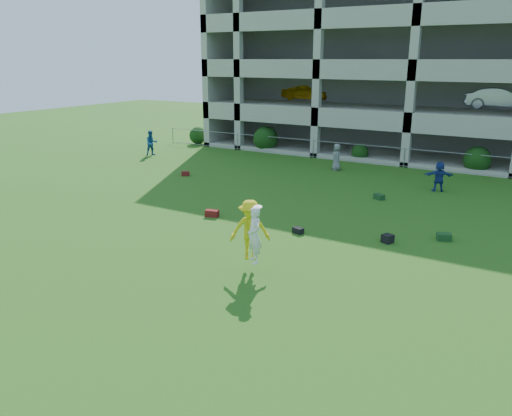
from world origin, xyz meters
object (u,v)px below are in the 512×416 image
Objects in this scene: crate_d at (388,239)px; frisbee_contest at (251,231)px; bystander_a at (151,143)px; bystander_c at (337,157)px; bystander_d at (439,176)px; parking_garage at (443,63)px.

frisbee_contest is (-2.95, -4.59, 1.15)m from crate_d.
frisbee_contest is (15.83, -13.07, 0.45)m from bystander_a.
bystander_a is 20.54m from frisbee_contest.
bystander_c reaches higher than bystander_d.
bystander_a is at bearing -139.51° from parking_garage.
parking_garage is (-0.00, 26.58, 4.72)m from frisbee_contest.
frisbee_contest reaches higher than bystander_a.
parking_garage is at bearing -99.80° from bystander_d.
bystander_c is at bearing -105.67° from parking_garage.
bystander_a is 20.62m from crate_d.
bystander_a is 1.08× the size of bystander_c.
bystander_a is 4.82× the size of crate_d.
bystander_a reaches higher than crate_d.
parking_garage reaches higher than bystander_d.
bystander_c is at bearing -40.25° from bystander_d.
bystander_a is 21.44m from parking_garage.
bystander_d is (18.81, -0.02, -0.09)m from bystander_a.
bystander_d is at bearing 37.21° from bystander_c.
bystander_c is at bearing 120.54° from crate_d.
parking_garage reaches higher than bystander_c.
bystander_a is at bearing -22.29° from bystander_d.
bystander_a is 0.06× the size of parking_garage.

